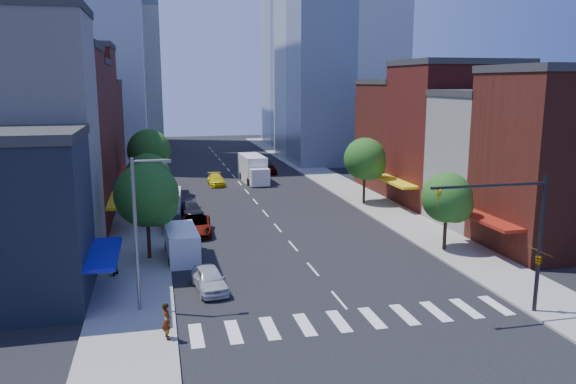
% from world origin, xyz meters
% --- Properties ---
extents(ground, '(220.00, 220.00, 0.00)m').
position_xyz_m(ground, '(0.00, 0.00, 0.00)').
color(ground, black).
rests_on(ground, ground).
extents(sidewalk_left, '(5.00, 120.00, 0.15)m').
position_xyz_m(sidewalk_left, '(-12.50, 40.00, 0.07)').
color(sidewalk_left, gray).
rests_on(sidewalk_left, ground).
extents(sidewalk_right, '(5.00, 120.00, 0.15)m').
position_xyz_m(sidewalk_right, '(12.50, 40.00, 0.07)').
color(sidewalk_right, gray).
rests_on(sidewalk_right, ground).
extents(crosswalk, '(19.00, 3.00, 0.01)m').
position_xyz_m(crosswalk, '(0.00, -3.00, 0.01)').
color(crosswalk, silver).
rests_on(crosswalk, ground).
extents(bldg_left_1, '(12.00, 8.00, 18.00)m').
position_xyz_m(bldg_left_1, '(-21.00, 12.00, 9.00)').
color(bldg_left_1, '#B7B1A9').
rests_on(bldg_left_1, ground).
extents(bldg_left_2, '(12.00, 9.00, 16.00)m').
position_xyz_m(bldg_left_2, '(-21.00, 20.50, 8.00)').
color(bldg_left_2, '#591615').
rests_on(bldg_left_2, ground).
extents(bldg_left_3, '(12.00, 8.00, 15.00)m').
position_xyz_m(bldg_left_3, '(-21.00, 29.00, 7.50)').
color(bldg_left_3, '#4C1C13').
rests_on(bldg_left_3, ground).
extents(bldg_left_4, '(12.00, 9.00, 17.00)m').
position_xyz_m(bldg_left_4, '(-21.00, 37.50, 8.50)').
color(bldg_left_4, '#591615').
rests_on(bldg_left_4, ground).
extents(bldg_left_5, '(12.00, 10.00, 13.00)m').
position_xyz_m(bldg_left_5, '(-21.00, 47.00, 6.50)').
color(bldg_left_5, '#4C1C13').
rests_on(bldg_left_5, ground).
extents(bldg_right_0, '(12.00, 9.00, 14.00)m').
position_xyz_m(bldg_right_0, '(21.00, 6.50, 7.00)').
color(bldg_right_0, '#4C1C13').
rests_on(bldg_right_0, ground).
extents(bldg_right_1, '(12.00, 8.00, 12.00)m').
position_xyz_m(bldg_right_1, '(21.00, 15.00, 6.00)').
color(bldg_right_1, '#B7B1A9').
rests_on(bldg_right_1, ground).
extents(bldg_right_2, '(12.00, 10.00, 15.00)m').
position_xyz_m(bldg_right_2, '(21.00, 24.00, 7.50)').
color(bldg_right_2, '#591615').
rests_on(bldg_right_2, ground).
extents(bldg_right_3, '(12.00, 10.00, 13.00)m').
position_xyz_m(bldg_right_3, '(21.00, 34.00, 6.50)').
color(bldg_right_3, '#4C1C13').
rests_on(bldg_right_3, ground).
extents(tower_far_w, '(18.00, 18.00, 56.00)m').
position_xyz_m(tower_far_w, '(-18.00, 95.00, 28.00)').
color(tower_far_w, '#9EA5AD').
rests_on(tower_far_w, ground).
extents(traffic_signal, '(7.24, 2.24, 8.00)m').
position_xyz_m(traffic_signal, '(9.94, -4.50, 4.16)').
color(traffic_signal, black).
rests_on(traffic_signal, sidewalk_right).
extents(streetlight, '(2.25, 0.25, 9.00)m').
position_xyz_m(streetlight, '(-11.81, 1.00, 5.28)').
color(streetlight, slate).
rests_on(streetlight, sidewalk_left).
extents(tree_left_near, '(4.80, 4.80, 7.30)m').
position_xyz_m(tree_left_near, '(-11.35, 10.92, 4.87)').
color(tree_left_near, black).
rests_on(tree_left_near, sidewalk_left).
extents(tree_left_mid, '(4.20, 4.20, 6.65)m').
position_xyz_m(tree_left_mid, '(-11.35, 21.92, 4.53)').
color(tree_left_mid, black).
rests_on(tree_left_mid, sidewalk_left).
extents(tree_left_far, '(5.00, 5.00, 7.75)m').
position_xyz_m(tree_left_far, '(-11.35, 35.92, 5.20)').
color(tree_left_far, black).
rests_on(tree_left_far, sidewalk_left).
extents(tree_right_near, '(4.00, 4.00, 6.20)m').
position_xyz_m(tree_right_near, '(11.65, 7.92, 4.19)').
color(tree_right_near, black).
rests_on(tree_right_near, sidewalk_right).
extents(tree_right_far, '(4.60, 4.60, 7.20)m').
position_xyz_m(tree_right_far, '(11.65, 25.92, 4.86)').
color(tree_right_far, black).
rests_on(tree_right_far, sidewalk_right).
extents(parked_car_front, '(2.35, 4.71, 1.54)m').
position_xyz_m(parked_car_front, '(-7.66, 3.50, 0.77)').
color(parked_car_front, silver).
rests_on(parked_car_front, ground).
extents(parked_car_second, '(1.70, 4.52, 1.47)m').
position_xyz_m(parked_car_second, '(-9.50, 18.86, 0.74)').
color(parked_car_second, black).
rests_on(parked_car_second, ground).
extents(parked_car_third, '(2.94, 5.78, 1.56)m').
position_xyz_m(parked_car_third, '(-7.50, 17.59, 0.78)').
color(parked_car_third, '#999999').
rests_on(parked_car_third, ground).
extents(parked_car_rear, '(2.37, 4.98, 1.40)m').
position_xyz_m(parked_car_rear, '(-7.50, 24.60, 0.70)').
color(parked_car_rear, black).
rests_on(parked_car_rear, ground).
extents(cargo_van_near, '(2.53, 5.73, 2.40)m').
position_xyz_m(cargo_van_near, '(-9.06, 10.52, 1.19)').
color(cargo_van_near, silver).
rests_on(cargo_van_near, ground).
extents(cargo_van_far, '(2.49, 5.53, 2.30)m').
position_xyz_m(cargo_van_far, '(-9.51, 26.46, 1.14)').
color(cargo_van_far, silver).
rests_on(cargo_van_far, ground).
extents(taxi, '(2.03, 4.92, 1.42)m').
position_xyz_m(taxi, '(-3.23, 41.25, 0.71)').
color(taxi, yellow).
rests_on(taxi, ground).
extents(traffic_car_oncoming, '(1.47, 3.93, 1.28)m').
position_xyz_m(traffic_car_oncoming, '(5.55, 51.81, 0.64)').
color(traffic_car_oncoming, black).
rests_on(traffic_car_oncoming, ground).
extents(traffic_car_far, '(1.64, 3.80, 1.28)m').
position_xyz_m(traffic_car_far, '(5.64, 48.81, 0.64)').
color(traffic_car_far, '#999999').
rests_on(traffic_car_far, ground).
extents(box_truck, '(3.06, 8.92, 3.54)m').
position_xyz_m(box_truck, '(1.98, 42.74, 1.68)').
color(box_truck, white).
rests_on(box_truck, ground).
extents(pedestrian_near, '(0.61, 0.80, 1.95)m').
position_xyz_m(pedestrian_near, '(-10.50, -3.29, 1.13)').
color(pedestrian_near, '#999999').
rests_on(pedestrian_near, sidewalk_left).
extents(pedestrian_far, '(1.09, 1.16, 1.90)m').
position_xyz_m(pedestrian_far, '(-13.96, 7.50, 1.10)').
color(pedestrian_far, '#999999').
rests_on(pedestrian_far, sidewalk_left).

